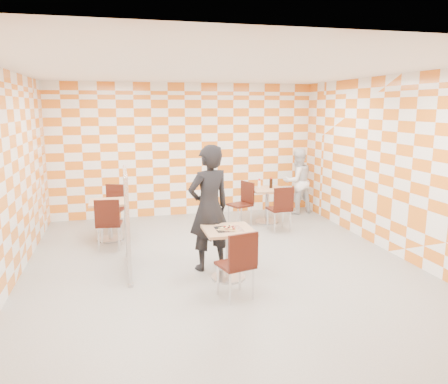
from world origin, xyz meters
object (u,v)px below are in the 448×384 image
at_px(partition, 127,221).
at_px(man_white, 297,181).
at_px(empty_table, 109,214).
at_px(soda_bottle, 271,183).
at_px(chair_empty_far, 115,204).
at_px(chair_main_front, 239,260).
at_px(chair_second_front, 281,205).
at_px(second_table, 267,199).
at_px(man_dark, 209,208).
at_px(chair_empty_near, 108,220).
at_px(chair_second_side, 243,200).
at_px(sport_bottle, 259,184).
at_px(main_table, 228,245).

bearing_deg(partition, man_white, 35.71).
xyz_separation_m(empty_table, soda_bottle, (3.38, 0.55, 0.34)).
bearing_deg(soda_bottle, chair_empty_far, 177.45).
relative_size(chair_main_front, chair_second_front, 1.00).
bearing_deg(chair_second_front, second_table, 92.14).
relative_size(man_dark, soda_bottle, 8.37).
bearing_deg(man_dark, chair_main_front, 76.92).
xyz_separation_m(empty_table, chair_empty_near, (-0.01, -0.62, 0.04)).
distance_m(chair_main_front, partition, 1.97).
bearing_deg(chair_empty_far, second_table, -3.39).
distance_m(chair_second_side, chair_empty_far, 2.65).
distance_m(second_table, man_dark, 3.01).
height_order(chair_second_front, soda_bottle, soda_bottle).
height_order(empty_table, soda_bottle, soda_bottle).
xyz_separation_m(chair_empty_far, sport_bottle, (3.05, -0.07, 0.29)).
bearing_deg(main_table, man_dark, 111.79).
bearing_deg(sport_bottle, second_table, -40.12).
distance_m(chair_empty_far, sport_bottle, 3.06).
height_order(chair_empty_far, man_dark, man_dark).
relative_size(main_table, chair_second_side, 0.81).
bearing_deg(soda_bottle, empty_table, -170.84).
relative_size(main_table, soda_bottle, 3.26).
bearing_deg(soda_bottle, second_table, -155.66).
distance_m(chair_main_front, chair_second_front, 3.29).
bearing_deg(man_dark, man_white, -151.59).
xyz_separation_m(chair_second_front, chair_second_side, (-0.59, 0.68, 0.00)).
distance_m(chair_second_side, partition, 3.23).
bearing_deg(soda_bottle, sport_bottle, 161.70).
bearing_deg(chair_empty_near, partition, -74.29).
height_order(main_table, chair_main_front, chair_main_front).
xyz_separation_m(chair_second_front, partition, (-3.02, -1.43, 0.25)).
relative_size(chair_second_front, man_dark, 0.48).
xyz_separation_m(main_table, chair_second_front, (1.62, 2.09, 0.04)).
distance_m(second_table, partition, 3.72).
height_order(chair_empty_near, sport_bottle, sport_bottle).
bearing_deg(second_table, partition, -143.78).
height_order(main_table, chair_second_side, chair_second_side).
bearing_deg(man_white, sport_bottle, 14.76).
height_order(main_table, chair_second_front, chair_second_front).
bearing_deg(chair_second_side, chair_empty_near, -159.29).
bearing_deg(chair_empty_far, soda_bottle, -2.55).
height_order(second_table, soda_bottle, soda_bottle).
distance_m(main_table, partition, 1.58).
relative_size(chair_second_side, soda_bottle, 4.02).
relative_size(main_table, empty_table, 1.00).
xyz_separation_m(man_dark, man_white, (2.74, 3.04, -0.20)).
height_order(chair_second_side, partition, partition).
distance_m(main_table, man_dark, 0.67).
height_order(empty_table, chair_empty_near, chair_empty_near).
distance_m(second_table, empty_table, 3.33).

